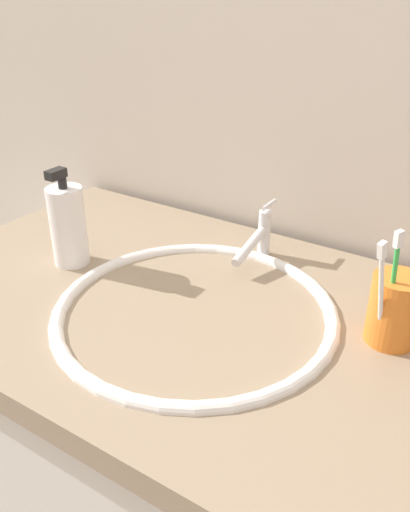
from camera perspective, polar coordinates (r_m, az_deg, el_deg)
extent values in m
cube|color=beige|center=(1.08, 9.13, 21.93)|extent=(2.21, 0.04, 2.40)
cube|color=silver|center=(1.19, -1.79, -22.47)|extent=(0.97, 0.59, 0.78)
cube|color=gray|center=(0.92, -2.16, -5.88)|extent=(1.01, 0.63, 0.04)
ellipsoid|color=white|center=(0.90, -1.04, -8.82)|extent=(0.41, 0.41, 0.11)
torus|color=white|center=(0.87, -1.07, -6.02)|extent=(0.46, 0.46, 0.02)
cylinder|color=#595B60|center=(0.93, -1.02, -11.25)|extent=(0.03, 0.03, 0.01)
cylinder|color=silver|center=(1.03, 6.35, 2.45)|extent=(0.02, 0.02, 0.09)
cylinder|color=silver|center=(0.99, 4.89, 1.19)|extent=(0.02, 0.11, 0.04)
cylinder|color=silver|center=(1.02, 6.90, 5.48)|extent=(0.01, 0.05, 0.01)
cylinder|color=orange|center=(0.83, 19.59, -5.42)|extent=(0.08, 0.08, 0.11)
cylinder|color=white|center=(0.78, 18.30, -4.42)|extent=(0.02, 0.05, 0.17)
cube|color=white|center=(0.72, 18.43, 0.60)|extent=(0.01, 0.02, 0.03)
cylinder|color=green|center=(0.79, 19.36, -3.69)|extent=(0.02, 0.02, 0.17)
cube|color=white|center=(0.75, 20.01, 1.72)|extent=(0.01, 0.02, 0.02)
cylinder|color=white|center=(1.02, -14.43, 3.10)|extent=(0.07, 0.07, 0.15)
cylinder|color=black|center=(0.98, -15.01, 7.58)|extent=(0.02, 0.02, 0.02)
cube|color=black|center=(0.97, -15.67, 8.46)|extent=(0.02, 0.04, 0.02)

